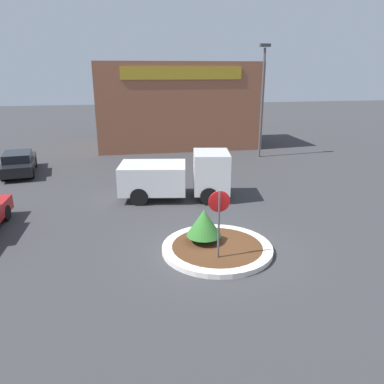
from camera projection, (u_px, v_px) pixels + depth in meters
ground_plane at (217, 251)px, 12.95m from camera, size 120.00×120.00×0.00m
traffic_island at (217, 248)px, 12.92m from camera, size 3.81×3.81×0.18m
stop_sign at (219, 214)px, 11.65m from camera, size 0.69×0.07×2.46m
island_shrub at (204, 223)px, 13.01m from camera, size 1.22×1.22×1.19m
utility_truck at (177, 176)px, 17.96m from camera, size 5.46×2.97×2.27m
storefront_building at (177, 105)px, 30.16m from camera, size 12.47×6.07×6.57m
parked_sedan_black at (19, 163)px, 22.38m from camera, size 2.34×4.70×1.34m
light_pole at (262, 94)px, 25.65m from camera, size 0.70×0.30×7.62m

